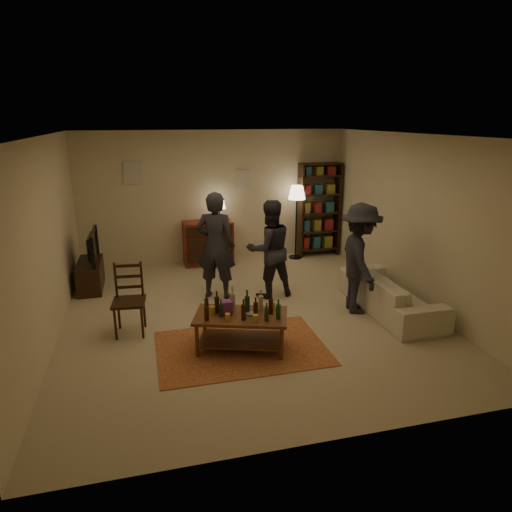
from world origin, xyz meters
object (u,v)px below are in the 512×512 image
object	(u,v)px
dresser	(208,242)
person_right	(269,249)
person_by_sofa	(360,259)
person_left	(216,246)
sofa	(390,293)
tv_stand	(90,268)
floor_lamp	(297,197)
bookshelf	(319,209)
dining_chair	(129,296)
coffee_table	(241,319)

from	to	relation	value
dresser	person_right	world-z (taller)	person_right
dresser	person_by_sofa	size ratio (longest dim) A/B	0.79
person_left	dresser	bearing A→B (deg)	-69.94
sofa	person_by_sofa	size ratio (longest dim) A/B	1.21
tv_stand	person_left	size ratio (longest dim) A/B	0.59
tv_stand	floor_lamp	world-z (taller)	floor_lamp
dresser	floor_lamp	bearing A→B (deg)	-1.93
bookshelf	person_by_sofa	xyz separation A→B (m)	(-0.55, -3.05, -0.17)
person_by_sofa	sofa	bearing A→B (deg)	-94.35
dining_chair	floor_lamp	bearing A→B (deg)	44.67
dresser	person_left	bearing A→B (deg)	-94.54
floor_lamp	person_right	xyz separation A→B (m)	(-1.15, -1.96, -0.50)
tv_stand	person_right	bearing A→B (deg)	-20.39
dresser	dining_chair	bearing A→B (deg)	-118.59
dining_chair	person_by_sofa	world-z (taller)	person_by_sofa
coffee_table	bookshelf	distance (m)	4.64
tv_stand	bookshelf	distance (m)	4.84
bookshelf	person_by_sofa	distance (m)	3.10
person_left	person_right	size ratio (longest dim) A/B	1.09
bookshelf	person_right	world-z (taller)	bookshelf
coffee_table	bookshelf	bearing A→B (deg)	55.83
dining_chair	person_by_sofa	xyz separation A→B (m)	(3.45, -0.13, 0.32)
bookshelf	dining_chair	bearing A→B (deg)	-143.83
dining_chair	person_by_sofa	bearing A→B (deg)	3.42
dining_chair	person_left	size ratio (longest dim) A/B	0.57
coffee_table	dining_chair	size ratio (longest dim) A/B	1.31
floor_lamp	person_right	world-z (taller)	person_right
bookshelf	person_by_sofa	bearing A→B (deg)	-100.14
tv_stand	person_left	world-z (taller)	person_left
coffee_table	floor_lamp	xyz separation A→B (m)	(2.03, 3.67, 0.90)
person_right	sofa	bearing A→B (deg)	138.71
floor_lamp	bookshelf	bearing A→B (deg)	13.14
dresser	bookshelf	bearing A→B (deg)	1.57
tv_stand	person_by_sofa	size ratio (longest dim) A/B	0.62
coffee_table	person_by_sofa	world-z (taller)	person_by_sofa
person_right	person_by_sofa	xyz separation A→B (m)	(1.16, -0.96, 0.03)
floor_lamp	person_left	distance (m)	2.74
floor_lamp	person_by_sofa	world-z (taller)	person_by_sofa
sofa	floor_lamp	bearing A→B (deg)	9.51
coffee_table	dining_chair	bearing A→B (deg)	147.89
sofa	bookshelf	bearing A→B (deg)	-0.82
bookshelf	sofa	size ratio (longest dim) A/B	0.97
person_left	person_by_sofa	distance (m)	2.33
coffee_table	person_by_sofa	distance (m)	2.21
coffee_table	tv_stand	distance (m)	3.52
floor_lamp	person_left	xyz separation A→B (m)	(-2.03, -1.79, -0.42)
floor_lamp	person_left	size ratio (longest dim) A/B	0.87
floor_lamp	person_right	bearing A→B (deg)	-120.51
tv_stand	sofa	distance (m)	5.14
person_right	person_left	bearing A→B (deg)	-18.81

